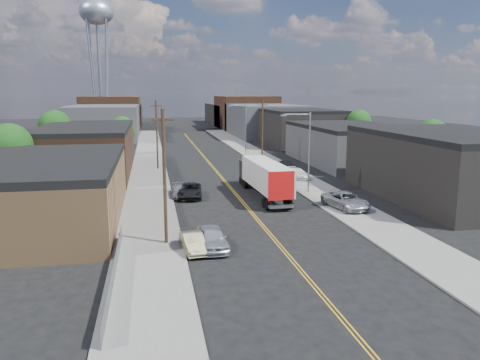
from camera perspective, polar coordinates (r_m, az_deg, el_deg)
name	(u,v)px	position (r m, az deg, el deg)	size (l,w,h in m)	color
ground	(202,155)	(84.95, -4.60, 3.08)	(260.00, 260.00, 0.00)	black
centerline	(213,168)	(70.21, -3.26, 1.50)	(0.32, 120.00, 0.01)	gold
sidewalk_left	(149,169)	(69.61, -11.03, 1.30)	(5.00, 140.00, 0.15)	slate
sidewalk_right	(275,165)	(72.04, 4.26, 1.78)	(5.00, 140.00, 0.15)	slate
warehouse_tan	(47,191)	(43.47, -22.45, -1.22)	(12.00, 22.00, 5.60)	olive
warehouse_brown	(86,149)	(68.76, -18.24, 3.57)	(12.00, 26.00, 6.60)	#482D1D
industrial_right_a	(451,165)	(54.16, 24.32, 1.65)	(14.00, 22.00, 7.10)	black
industrial_right_b	(349,144)	(76.76, 13.17, 4.32)	(14.00, 24.00, 6.10)	#38383A
industrial_right_c	(299,127)	(100.91, 7.19, 6.39)	(14.00, 22.00, 7.60)	black
skyline_left_a	(105,122)	(119.44, -16.16, 6.80)	(16.00, 30.00, 8.00)	#38383A
skyline_right_a	(264,120)	(122.44, 2.96, 7.28)	(16.00, 30.00, 8.00)	#38383A
skyline_left_b	(112,113)	(144.27, -15.30, 7.83)	(16.00, 26.00, 10.00)	#482D1D
skyline_right_b	(245,112)	(146.76, 0.63, 8.24)	(16.00, 26.00, 10.00)	#482D1D
skyline_left_c	(117,115)	(164.27, -14.75, 7.63)	(16.00, 40.00, 7.00)	black
skyline_right_c	(234,114)	(166.46, -0.75, 8.01)	(16.00, 40.00, 7.00)	black
water_tower	(97,17)	(135.76, -17.07, 18.46)	(9.00, 9.00, 36.90)	gray
streetlight_near	(306,146)	(51.82, 8.04, 4.11)	(3.39, 0.25, 9.00)	gray
streetlight_far	(244,125)	(85.56, 0.45, 6.75)	(3.39, 0.25, 9.00)	gray
utility_pole_left_near	(164,176)	(34.26, -9.19, 0.44)	(1.60, 0.26, 10.00)	black
utility_pole_left_far	(157,134)	(68.99, -10.10, 5.49)	(1.60, 0.26, 10.00)	black
utility_pole_right	(262,131)	(74.02, 2.73, 5.98)	(1.60, 0.26, 10.00)	black
chainlink_fence	(114,271)	(29.27, -15.10, -10.70)	(0.05, 16.00, 1.22)	slate
tree_left_near	(11,149)	(56.06, -26.18, 3.45)	(4.85, 4.76, 7.91)	black
tree_left_mid	(55,128)	(80.31, -21.57, 5.87)	(5.10, 5.04, 8.37)	black
tree_left_far	(123,130)	(86.11, -14.10, 5.95)	(4.35, 4.20, 6.97)	black
tree_right_near	(432,137)	(71.67, 22.41, 4.83)	(4.60, 4.48, 7.44)	black
tree_right_far	(359,124)	(92.61, 14.30, 6.63)	(4.85, 4.76, 7.91)	black
semi_truck	(263,176)	(50.87, 2.81, 0.53)	(2.93, 14.93, 3.89)	silver
car_left_a	(212,238)	(33.91, -3.43, -7.08)	(1.92, 4.78, 1.63)	#BABEC0
car_left_b	(193,243)	(33.51, -5.75, -7.61)	(1.40, 4.02, 1.32)	#817954
car_left_c	(190,191)	(50.41, -6.15, -1.30)	(2.51, 5.45, 1.52)	black
car_left_d	(180,191)	(50.90, -7.30, -1.34)	(1.80, 4.43, 1.29)	#999B9D
car_right_lot_a	(346,200)	(46.02, 12.75, -2.44)	(2.57, 5.57, 1.55)	#AFB0B4
car_right_lot_b	(297,173)	(60.94, 7.00, 0.80)	(1.81, 4.46, 1.29)	white
car_right_lot_c	(287,166)	(66.42, 5.73, 1.75)	(1.83, 4.56, 1.55)	black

